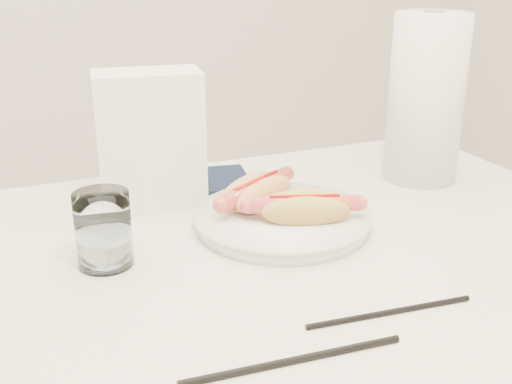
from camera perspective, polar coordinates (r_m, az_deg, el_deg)
name	(u,v)px	position (r m, az deg, el deg)	size (l,w,h in m)	color
table	(232,303)	(0.85, -2.16, -9.93)	(1.20, 0.80, 0.75)	silver
plate	(282,221)	(0.92, 2.38, -2.65)	(0.25, 0.25, 0.02)	white
hotdog_left	(256,193)	(0.94, 0.01, -0.05)	(0.15, 0.12, 0.04)	#E89D5D
hotdog_right	(304,208)	(0.89, 4.35, -1.48)	(0.15, 0.10, 0.04)	tan
water_glass	(103,229)	(0.82, -13.54, -3.29)	(0.07, 0.07, 0.10)	silver
chopstick_near	(294,360)	(0.64, 3.40, -14.83)	(0.01, 0.01, 0.23)	black
chopstick_far	(390,312)	(0.73, 11.96, -10.49)	(0.01, 0.01, 0.20)	black
napkin_box	(150,140)	(0.98, -9.47, 4.58)	(0.16, 0.09, 0.21)	white
navy_napkin	(211,180)	(1.10, -4.05, 1.08)	(0.13, 0.13, 0.01)	#101832
paper_towel_roll	(426,99)	(1.12, 15.01, 8.11)	(0.13, 0.13, 0.28)	white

